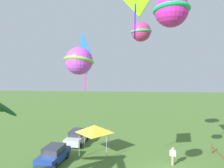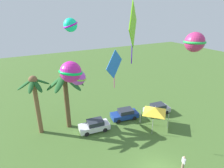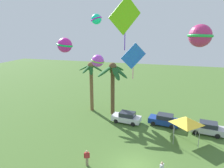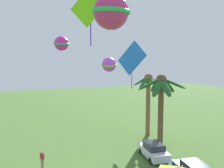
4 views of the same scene
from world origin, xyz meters
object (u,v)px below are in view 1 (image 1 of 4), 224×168
at_px(parked_car_0, 77,137).
at_px(kite_ball_5, 171,10).
at_px(festival_tent, 95,129).
at_px(spectator_1, 173,156).
at_px(kite_ball_4, 79,61).
at_px(parked_car_2, 54,155).
at_px(kite_diamond_3, 85,54).
at_px(kite_ball_0, 141,32).

relative_size(parked_car_0, kite_ball_5, 2.25).
bearing_deg(parked_car_0, festival_tent, -137.77).
relative_size(spectator_1, kite_ball_5, 0.88).
relative_size(festival_tent, kite_ball_4, 1.41).
height_order(parked_car_2, festival_tent, festival_tent).
bearing_deg(parked_car_2, kite_ball_5, -138.55).
bearing_deg(kite_ball_5, kite_diamond_3, 39.51).
bearing_deg(parked_car_2, kite_ball_0, -72.43).
bearing_deg(kite_ball_4, parked_car_0, 13.64).
xyz_separation_m(kite_ball_4, kite_ball_5, (-1.74, -4.29, 2.04)).
height_order(festival_tent, kite_diamond_3, kite_diamond_3).
relative_size(parked_car_2, festival_tent, 1.44).
xyz_separation_m(festival_tent, kite_ball_5, (-12.02, -5.03, 8.50)).
relative_size(kite_diamond_3, kite_ball_5, 2.24).
height_order(parked_car_2, kite_ball_4, kite_ball_4).
xyz_separation_m(spectator_1, festival_tent, (2.27, 7.23, 1.65)).
xyz_separation_m(festival_tent, kite_ball_0, (-0.03, -4.49, 9.45)).
relative_size(kite_diamond_3, kite_ball_4, 2.00).
height_order(spectator_1, kite_ball_0, kite_ball_0).
height_order(parked_car_0, festival_tent, festival_tent).
distance_m(parked_car_0, parked_car_2, 5.25).
distance_m(parked_car_0, spectator_1, 10.80).
bearing_deg(festival_tent, kite_diamond_3, -177.69).
xyz_separation_m(parked_car_0, kite_ball_5, (-14.66, -7.42, 10.22)).
height_order(festival_tent, kite_ball_5, kite_ball_5).
height_order(parked_car_2, kite_ball_5, kite_ball_5).
height_order(spectator_1, kite_ball_4, kite_ball_4).
xyz_separation_m(parked_car_0, festival_tent, (-2.63, -2.39, 1.72)).
bearing_deg(kite_diamond_3, kite_ball_5, -140.49).
bearing_deg(kite_ball_5, kite_ball_4, 67.86).
bearing_deg(parked_car_0, kite_ball_4, -166.36).
distance_m(kite_ball_4, kite_ball_5, 5.06).
bearing_deg(parked_car_0, spectator_1, -117.03).
xyz_separation_m(festival_tent, kite_ball_4, (-10.28, -0.74, 6.46)).
distance_m(festival_tent, kite_ball_4, 12.16).
xyz_separation_m(parked_car_2, kite_diamond_3, (-3.71, -3.61, 8.75)).
xyz_separation_m(kite_diamond_3, kite_ball_5, (-5.80, -4.78, 1.47)).
height_order(parked_car_0, kite_ball_0, kite_ball_0).
distance_m(parked_car_0, kite_diamond_3, 12.73).
bearing_deg(festival_tent, spectator_1, -107.46).
relative_size(parked_car_2, kite_ball_5, 2.26).
distance_m(kite_diamond_3, kite_ball_4, 4.12).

